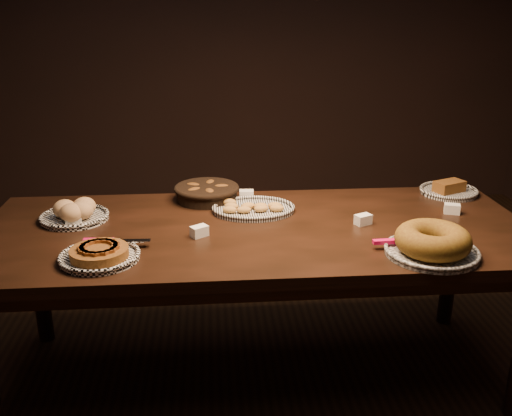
{
  "coord_description": "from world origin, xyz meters",
  "views": [
    {
      "loc": [
        -0.19,
        -2.3,
        1.67
      ],
      "look_at": [
        0.0,
        0.05,
        0.82
      ],
      "focal_mm": 40.0,
      "sensor_mm": 36.0,
      "label": 1
    }
  ],
  "objects": [
    {
      "name": "bread_roll_plate",
      "position": [
        -0.8,
        0.15,
        0.79
      ],
      "size": [
        0.31,
        0.31,
        0.09
      ],
      "rotation": [
        0.0,
        0.0,
        -0.07
      ],
      "color": "white",
      "rests_on": "buffet_table"
    },
    {
      "name": "apple_tart_plate",
      "position": [
        -0.62,
        -0.29,
        0.77
      ],
      "size": [
        0.34,
        0.31,
        0.06
      ],
      "rotation": [
        0.0,
        0.0,
        0.36
      ],
      "color": "white",
      "rests_on": "buffet_table"
    },
    {
      "name": "bundt_cake_plate",
      "position": [
        0.65,
        -0.34,
        0.8
      ],
      "size": [
        0.39,
        0.36,
        0.11
      ],
      "rotation": [
        0.0,
        0.0,
        -0.17
      ],
      "color": "black",
      "rests_on": "buffet_table"
    },
    {
      "name": "madeleine_platter",
      "position": [
        -0.0,
        0.2,
        0.77
      ],
      "size": [
        0.38,
        0.31,
        0.04
      ],
      "rotation": [
        0.0,
        0.0,
        0.28
      ],
      "color": "black",
      "rests_on": "buffet_table"
    },
    {
      "name": "croissant_basket",
      "position": [
        -0.22,
        0.38,
        0.8
      ],
      "size": [
        0.34,
        0.34,
        0.08
      ],
      "rotation": [
        0.0,
        0.0,
        0.15
      ],
      "color": "black",
      "rests_on": "buffet_table"
    },
    {
      "name": "ground",
      "position": [
        0.0,
        0.0,
        0.0
      ],
      "size": [
        5.0,
        5.0,
        0.0
      ],
      "primitive_type": "plane",
      "color": "black",
      "rests_on": "ground"
    },
    {
      "name": "tent_cards",
      "position": [
        0.06,
        0.1,
        0.77
      ],
      "size": [
        1.8,
        0.53,
        0.04
      ],
      "color": "white",
      "rests_on": "buffet_table"
    },
    {
      "name": "buffet_table",
      "position": [
        0.0,
        0.0,
        0.68
      ],
      "size": [
        2.4,
        1.0,
        0.75
      ],
      "color": "black",
      "rests_on": "ground"
    },
    {
      "name": "loaf_plate",
      "position": [
        1.02,
        0.38,
        0.77
      ],
      "size": [
        0.29,
        0.29,
        0.07
      ],
      "rotation": [
        0.0,
        0.0,
        0.4
      ],
      "color": "black",
      "rests_on": "buffet_table"
    }
  ]
}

